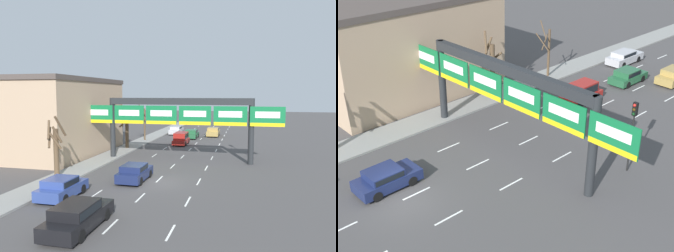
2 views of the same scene
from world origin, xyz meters
TOP-DOWN VIEW (x-y plane):
  - ground_plane at (0.00, 0.00)m, footprint 220.00×220.00m
  - sidewalk_left at (-8.00, 0.00)m, footprint 2.80×110.00m
  - lane_dashes at (-0.00, 13.50)m, footprint 6.72×67.00m
  - sign_gantry at (-0.00, 8.61)m, footprint 21.10×0.70m
  - building_near at (-15.30, 9.72)m, footprint 11.21×16.39m
  - car_gold at (1.53, 29.73)m, footprint 1.95×4.35m
  - suv_red at (-1.89, 19.59)m, footprint 1.80×4.15m
  - car_blue at (-5.18, -5.31)m, footprint 1.95×3.95m
  - car_black at (-1.47, -9.81)m, footprint 1.96×4.83m
  - car_green at (-1.55, 26.36)m, footprint 1.87×4.16m
  - car_silver at (-5.03, 30.98)m, footprint 1.83×4.67m
  - car_navy at (-1.81, 0.02)m, footprint 1.94×4.13m
  - traffic_light_near_gantry at (7.47, 12.77)m, footprint 0.30×0.35m
  - tree_bare_closest at (-8.06, 14.52)m, footprint 1.41×2.14m
  - tree_bare_second at (-8.46, -0.77)m, footprint 1.62×1.34m
  - tree_bare_third at (-8.00, 21.84)m, footprint 1.90×1.49m

SIDE VIEW (x-z plane):
  - ground_plane at x=0.00m, z-range 0.00..0.00m
  - lane_dashes at x=0.00m, z-range 0.00..0.01m
  - sidewalk_left at x=-8.00m, z-range 0.00..0.15m
  - car_navy at x=-1.81m, z-range 0.05..1.44m
  - car_silver at x=-5.03m, z-range 0.05..1.44m
  - car_green at x=-1.55m, z-range 0.05..1.45m
  - car_blue at x=-5.18m, z-range 0.05..1.48m
  - car_gold at x=1.53m, z-range 0.05..1.52m
  - car_black at x=-1.47m, z-range 0.05..1.52m
  - suv_red at x=-1.89m, z-range 0.09..1.80m
  - tree_bare_second at x=-8.46m, z-range 0.09..5.25m
  - tree_bare_third at x=-8.00m, z-range 0.08..5.58m
  - tree_bare_closest at x=-8.06m, z-range 0.01..5.90m
  - traffic_light_near_gantry at x=7.47m, z-range 1.05..6.05m
  - building_near at x=-15.30m, z-range 0.01..8.89m
  - sign_gantry at x=0.00m, z-range 1.68..8.31m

